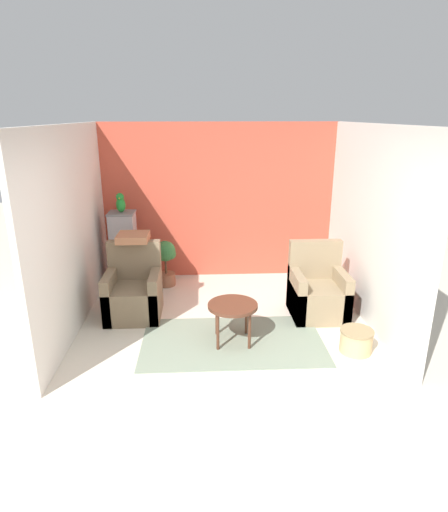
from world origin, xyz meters
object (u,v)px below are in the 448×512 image
Objects in this scene: coffee_table at (233,308)px; parrot at (121,203)px; potted_plant at (165,259)px; birdcage at (124,252)px; wicker_basket at (356,340)px; armchair_left at (134,294)px; armchair_right at (317,293)px.

coffee_table is 2.61m from parrot.
potted_plant is at bearing 116.73° from coffee_table.
birdcage is 3.72m from wicker_basket.
coffee_table is 1.53m from armchair_left.
birdcage is 3.18× the size of wicker_basket.
birdcage is (-0.29, 1.06, 0.26)m from armchair_left.
parrot reaches higher than armchair_left.
armchair_right is at bearing 101.67° from wicker_basket.
armchair_right is at bearing -22.58° from birdcage.
armchair_right is at bearing -28.64° from potted_plant.
parrot reaches higher than wicker_basket.
parrot is (-0.29, 1.06, 1.04)m from armchair_left.
armchair_left reaches higher than coffee_table.
armchair_right is 3.29× the size of parrot.
birdcage reaches higher than coffee_table.
coffee_table is 0.49× the size of birdcage.
birdcage reaches higher than potted_plant.
parrot is 0.41× the size of potted_plant.
armchair_left is at bearing -107.94° from potted_plant.
armchair_left is 1.12m from birdcage.
wicker_basket is at bearing -11.84° from coffee_table.
armchair_left is 2.94m from wicker_basket.
armchair_right is at bearing -22.62° from parrot.
coffee_table is at bearing -31.91° from armchair_left.
armchair_right is at bearing 29.97° from coffee_table.
armchair_left is (-1.30, 0.81, -0.13)m from coffee_table.
armchair_right is (1.21, 0.70, -0.13)m from coffee_table.
coffee_table is 0.80× the size of potted_plant.
armchair_left is 0.81× the size of birdcage.
coffee_table is at bearing -63.27° from potted_plant.
parrot is (-1.58, 1.87, 0.91)m from coffee_table.
birdcage is 0.65m from potted_plant.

